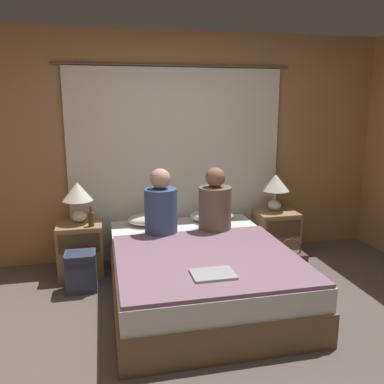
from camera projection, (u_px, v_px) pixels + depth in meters
name	position (u px, v px, depth m)	size (l,w,h in m)	color
ground_plane	(226.00, 347.00, 2.96)	(16.00, 16.00, 0.00)	#564C47
wall_back	(176.00, 147.00, 4.57)	(4.91, 0.06, 2.50)	#A37547
curtain_panel	(177.00, 164.00, 4.55)	(2.57, 0.02, 2.14)	silver
bed	(199.00, 272.00, 3.70)	(1.56, 2.06, 0.47)	brown
nightstand_left	(81.00, 249.00, 4.17)	(0.45, 0.40, 0.54)	#937047
nightstand_right	(276.00, 234.00, 4.63)	(0.45, 0.40, 0.54)	#937047
lamp_left	(78.00, 195.00, 4.11)	(0.31, 0.31, 0.42)	silver
lamp_right	(275.00, 185.00, 4.57)	(0.31, 0.31, 0.42)	silver
pillow_left	(150.00, 219.00, 4.34)	(0.49, 0.34, 0.12)	silver
pillow_right	(212.00, 215.00, 4.49)	(0.49, 0.34, 0.12)	silver
blanket_on_bed	(208.00, 258.00, 3.37)	(1.50, 1.42, 0.03)	slate
person_left_in_bed	(161.00, 207.00, 3.96)	(0.32, 0.32, 0.66)	#38517A
person_right_in_bed	(215.00, 205.00, 4.08)	(0.33, 0.33, 0.65)	brown
beer_bottle_on_left_stand	(91.00, 219.00, 4.02)	(0.06, 0.06, 0.20)	#513819
laptop_on_bed	(213.00, 274.00, 3.00)	(0.32, 0.24, 0.02)	#9EA0A5
backpack_on_floor	(81.00, 269.00, 3.81)	(0.28, 0.24, 0.38)	#333D56
handbag_on_floor	(289.00, 261.00, 4.28)	(0.34, 0.17, 0.36)	brown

